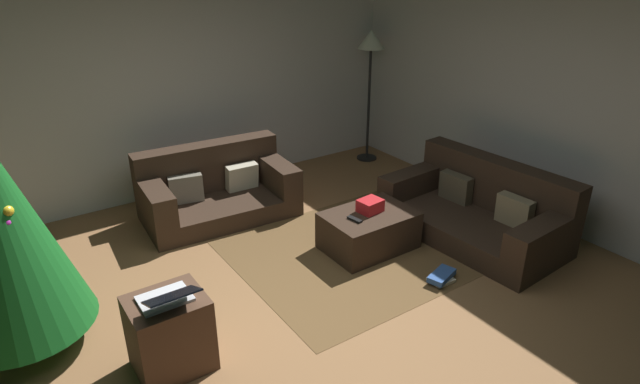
# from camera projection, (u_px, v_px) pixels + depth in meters

# --- Properties ---
(ground_plane) EXTENTS (6.40, 6.40, 0.00)m
(ground_plane) POSITION_uv_depth(u_px,v_px,m) (312.00, 324.00, 4.25)
(ground_plane) COLOR brown
(rear_partition) EXTENTS (6.40, 0.12, 2.60)m
(rear_partition) POSITION_uv_depth(u_px,v_px,m) (159.00, 87.00, 6.06)
(rear_partition) COLOR #BCB7B2
(rear_partition) RESTS_ON ground_plane
(corner_partition) EXTENTS (0.12, 6.40, 2.60)m
(corner_partition) POSITION_uv_depth(u_px,v_px,m) (571.00, 106.00, 5.32)
(corner_partition) COLOR #B5B0AB
(corner_partition) RESTS_ON ground_plane
(couch_left) EXTENTS (1.69, 1.00, 0.76)m
(couch_left) POSITION_uv_depth(u_px,v_px,m) (216.00, 190.00, 5.93)
(couch_left) COLOR #332319
(couch_left) RESTS_ON ground_plane
(couch_right) EXTENTS (1.08, 1.87, 0.76)m
(couch_right) POSITION_uv_depth(u_px,v_px,m) (479.00, 210.00, 5.49)
(couch_right) COLOR #332319
(couch_right) RESTS_ON ground_plane
(ottoman) EXTENTS (0.87, 0.61, 0.38)m
(ottoman) POSITION_uv_depth(u_px,v_px,m) (369.00, 230.00, 5.26)
(ottoman) COLOR #332319
(ottoman) RESTS_ON ground_plane
(gift_box) EXTENTS (0.24, 0.21, 0.12)m
(gift_box) POSITION_uv_depth(u_px,v_px,m) (370.00, 206.00, 5.20)
(gift_box) COLOR red
(gift_box) RESTS_ON ottoman
(tv_remote) EXTENTS (0.08, 0.17, 0.02)m
(tv_remote) POSITION_uv_depth(u_px,v_px,m) (355.00, 219.00, 5.04)
(tv_remote) COLOR black
(tv_remote) RESTS_ON ottoman
(side_table) EXTENTS (0.52, 0.44, 0.57)m
(side_table) POSITION_uv_depth(u_px,v_px,m) (170.00, 334.00, 3.71)
(side_table) COLOR #4C3323
(side_table) RESTS_ON ground_plane
(laptop) EXTENTS (0.34, 0.43, 0.19)m
(laptop) POSITION_uv_depth(u_px,v_px,m) (167.00, 298.00, 3.51)
(laptop) COLOR silver
(laptop) RESTS_ON side_table
(book_stack) EXTENTS (0.32, 0.23, 0.08)m
(book_stack) POSITION_uv_depth(u_px,v_px,m) (441.00, 277.00, 4.78)
(book_stack) COLOR beige
(book_stack) RESTS_ON ground_plane
(corner_lamp) EXTENTS (0.36, 0.36, 1.79)m
(corner_lamp) POSITION_uv_depth(u_px,v_px,m) (371.00, 50.00, 6.99)
(corner_lamp) COLOR black
(corner_lamp) RESTS_ON ground_plane
(area_rug) EXTENTS (2.60, 2.00, 0.01)m
(area_rug) POSITION_uv_depth(u_px,v_px,m) (368.00, 247.00, 5.34)
(area_rug) COLOR brown
(area_rug) RESTS_ON ground_plane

